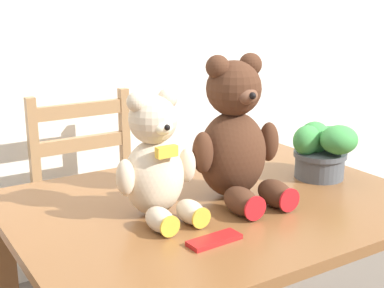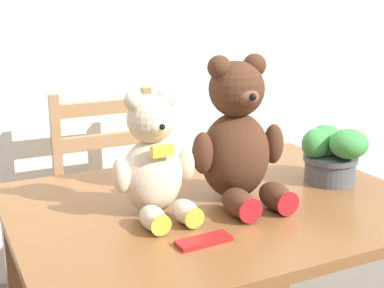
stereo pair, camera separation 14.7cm
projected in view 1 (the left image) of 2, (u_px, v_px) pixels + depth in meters
name	position (u px, v px, depth m)	size (l,w,h in m)	color
wall_back	(63.00, 6.00, 2.42)	(8.00, 0.04, 2.60)	silver
dining_table	(215.00, 236.00, 1.59)	(1.15, 0.87, 0.77)	brown
wooden_chair_behind	(97.00, 209.00, 2.30)	(0.46, 0.43, 0.94)	#997047
teddy_bear_left	(156.00, 163.00, 1.41)	(0.24, 0.24, 0.34)	beige
teddy_bear_right	(236.00, 138.00, 1.54)	(0.29, 0.29, 0.42)	#472819
potted_plant	(323.00, 148.00, 1.73)	(0.22, 0.21, 0.19)	#4C5156
chocolate_bar	(214.00, 240.00, 1.29)	(0.14, 0.05, 0.01)	red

